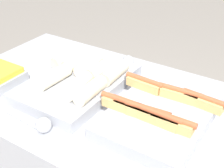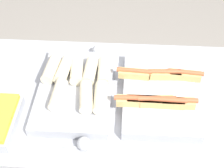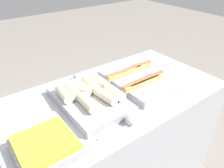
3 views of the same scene
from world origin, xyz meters
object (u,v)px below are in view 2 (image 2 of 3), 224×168
tray_hotdogs (159,93)px  tray_wraps (77,87)px  serving_spoon_near (81,144)px  serving_spoon_far (96,51)px

tray_hotdogs → tray_wraps: (-0.39, 0.01, 0.01)m
tray_hotdogs → serving_spoon_near: (-0.33, -0.29, -0.01)m
tray_hotdogs → serving_spoon_far: (-0.33, 0.30, -0.01)m
tray_wraps → serving_spoon_far: size_ratio=2.11×
serving_spoon_far → serving_spoon_near: bearing=-90.1°
tray_hotdogs → serving_spoon_near: 0.44m
tray_wraps → serving_spoon_far: (0.06, 0.29, -0.02)m
tray_wraps → serving_spoon_near: bearing=-78.6°
tray_hotdogs → serving_spoon_near: size_ratio=2.09×
tray_hotdogs → serving_spoon_near: bearing=-138.4°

